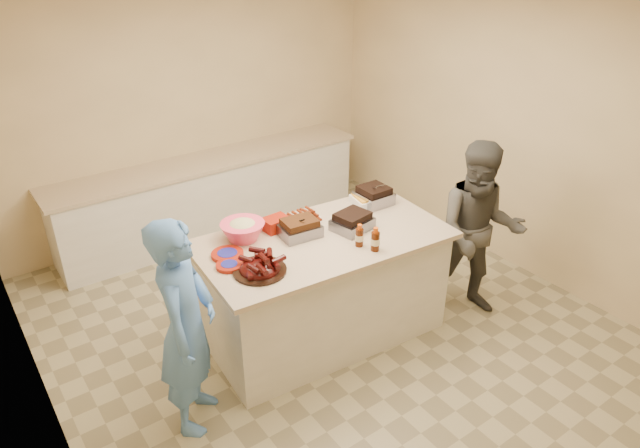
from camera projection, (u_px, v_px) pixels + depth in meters
room at (325, 325)px, 5.16m from camera, size 4.50×5.00×2.70m
back_counter at (213, 196)px, 6.53m from camera, size 3.60×0.64×0.90m
island at (323, 332)px, 5.06m from camera, size 2.12×1.23×0.97m
rib_platter at (260, 272)px, 4.16m from camera, size 0.52×0.52×0.16m
pulled_pork_tray at (300, 236)px, 4.63m from camera, size 0.34×0.27×0.10m
brisket_tray at (352, 229)px, 4.74m from camera, size 0.35×0.31×0.09m
roasting_pan at (373, 203)px, 5.17m from camera, size 0.28×0.28×0.11m
coleslaw_bowl at (243, 239)px, 4.59m from camera, size 0.38×0.38×0.25m
sausage_plate at (305, 221)px, 4.86m from camera, size 0.31×0.31×0.05m
mac_cheese_dish at (371, 203)px, 5.17m from camera, size 0.38×0.31×0.09m
bbq_bottle_a at (375, 250)px, 4.43m from camera, size 0.07×0.07×0.20m
bbq_bottle_b at (359, 246)px, 4.49m from camera, size 0.07×0.07×0.19m
mustard_bottle at (302, 239)px, 4.59m from camera, size 0.05×0.05×0.13m
sauce_bowl at (311, 232)px, 4.69m from camera, size 0.15×0.06×0.15m
plate_stack_large at (228, 256)px, 4.35m from camera, size 0.26×0.26×0.03m
plate_stack_small at (229, 267)px, 4.21m from camera, size 0.21×0.21×0.03m
plastic_cup at (234, 240)px, 4.58m from camera, size 0.11×0.11×0.11m
basket_stack at (276, 229)px, 4.73m from camera, size 0.22×0.17×0.11m
guest_blue at (199, 415)px, 4.21m from camera, size 1.65×1.48×0.39m
guest_gray at (467, 308)px, 5.38m from camera, size 1.68×1.76×0.62m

